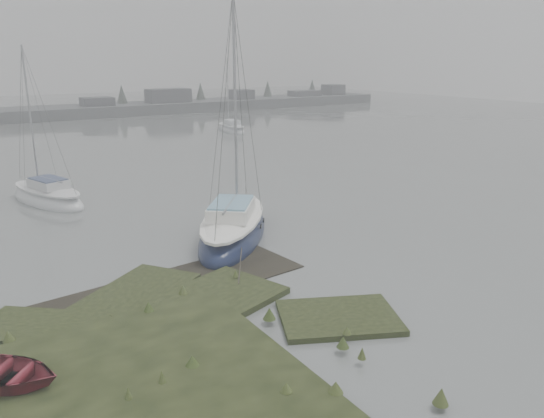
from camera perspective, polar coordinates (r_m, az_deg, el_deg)
The scene contains 6 objects.
ground at distance 43.22m, azimuth -20.20°, elevation 4.87°, with size 160.00×160.00×0.00m, color slate.
far_shoreline at distance 82.02m, azimuth -6.77°, elevation 11.19°, with size 60.00×8.00×4.15m.
sailboat_main at distance 23.31m, azimuth -4.19°, elevation -2.25°, with size 6.94×7.71×11.07m.
sailboat_white at distance 31.36m, azimuth -22.98°, elevation 1.16°, with size 3.94×6.65×8.92m.
sailboat_far_b at distance 57.09m, azimuth -4.39°, elevation 8.56°, with size 2.49×5.93×8.13m.
dinghy at distance 14.47m, azimuth -27.03°, elevation -15.44°, with size 2.00×2.79×0.58m, color maroon.
Camera 1 is at (-8.99, -11.57, 7.64)m, focal length 35.00 mm.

